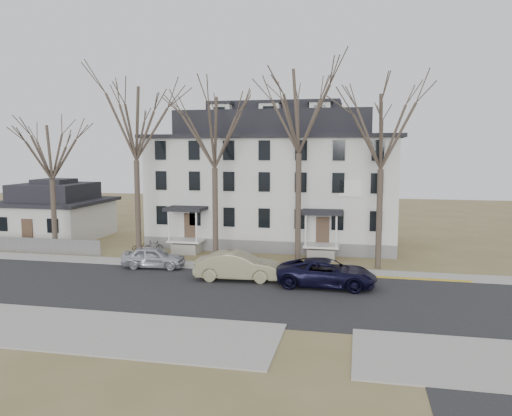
% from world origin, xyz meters
% --- Properties ---
extents(ground, '(120.00, 120.00, 0.00)m').
position_xyz_m(ground, '(0.00, 0.00, 0.00)').
color(ground, olive).
rests_on(ground, ground).
extents(main_road, '(120.00, 10.00, 0.04)m').
position_xyz_m(main_road, '(0.00, 2.00, 0.00)').
color(main_road, '#27272A').
rests_on(main_road, ground).
extents(far_sidewalk, '(120.00, 2.00, 0.08)m').
position_xyz_m(far_sidewalk, '(0.00, 8.00, 0.00)').
color(far_sidewalk, '#A09F97').
rests_on(far_sidewalk, ground).
extents(near_sidewalk_left, '(20.00, 5.00, 0.08)m').
position_xyz_m(near_sidewalk_left, '(-8.00, -5.00, 0.00)').
color(near_sidewalk_left, '#A09F97').
rests_on(near_sidewalk_left, ground).
extents(yellow_curb, '(14.00, 0.25, 0.06)m').
position_xyz_m(yellow_curb, '(5.00, 7.10, 0.00)').
color(yellow_curb, gold).
rests_on(yellow_curb, ground).
extents(boarding_house, '(20.80, 12.36, 12.05)m').
position_xyz_m(boarding_house, '(-2.00, 17.95, 5.38)').
color(boarding_house, slate).
rests_on(boarding_house, ground).
extents(small_house, '(8.70, 8.70, 5.00)m').
position_xyz_m(small_house, '(-22.00, 16.00, 2.25)').
color(small_house, silver).
rests_on(small_house, ground).
extents(fence, '(14.00, 0.06, 1.20)m').
position_xyz_m(fence, '(-21.00, 9.50, 0.00)').
color(fence, gray).
rests_on(fence, ground).
extents(tree_far_left, '(8.40, 8.40, 13.72)m').
position_xyz_m(tree_far_left, '(-11.00, 9.80, 10.34)').
color(tree_far_left, '#473B31').
rests_on(tree_far_left, ground).
extents(tree_mid_left, '(7.80, 7.80, 12.74)m').
position_xyz_m(tree_mid_left, '(-5.00, 9.80, 9.60)').
color(tree_mid_left, '#473B31').
rests_on(tree_mid_left, ground).
extents(tree_center, '(9.00, 9.00, 14.70)m').
position_xyz_m(tree_center, '(1.00, 9.80, 11.08)').
color(tree_center, '#473B31').
rests_on(tree_center, ground).
extents(tree_mid_right, '(7.80, 7.80, 12.74)m').
position_xyz_m(tree_mid_right, '(6.50, 9.80, 9.60)').
color(tree_mid_right, '#473B31').
rests_on(tree_mid_right, ground).
extents(tree_bungalow, '(6.60, 6.60, 10.78)m').
position_xyz_m(tree_bungalow, '(-18.00, 9.80, 8.12)').
color(tree_bungalow, '#473B31').
rests_on(tree_bungalow, ground).
extents(car_silver, '(4.41, 2.08, 1.46)m').
position_xyz_m(car_silver, '(-8.48, 6.75, 0.73)').
color(car_silver, '#B8BAC3').
rests_on(car_silver, ground).
extents(car_tan, '(5.42, 2.27, 1.74)m').
position_xyz_m(car_tan, '(-2.13, 4.85, 0.87)').
color(car_tan, gray).
rests_on(car_tan, ground).
extents(car_navy, '(5.87, 2.81, 1.61)m').
position_xyz_m(car_navy, '(3.37, 4.45, 0.81)').
color(car_navy, black).
rests_on(car_navy, ground).
extents(bicycle_left, '(1.72, 1.26, 0.86)m').
position_xyz_m(bicycle_left, '(-11.48, 10.85, 0.43)').
color(bicycle_left, black).
rests_on(bicycle_left, ground).
extents(bicycle_right, '(1.49, 1.07, 0.89)m').
position_xyz_m(bicycle_right, '(-10.62, 11.63, 0.44)').
color(bicycle_right, black).
rests_on(bicycle_right, ground).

